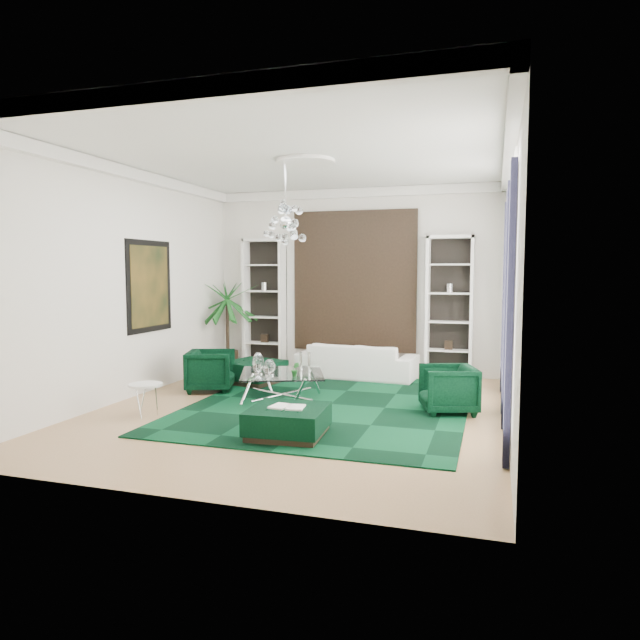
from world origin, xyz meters
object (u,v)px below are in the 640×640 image
(armchair_right, at_px, (448,389))
(palm, at_px, (227,312))
(coffee_table, at_px, (282,386))
(side_table, at_px, (146,400))
(ottoman_side, at_px, (254,372))
(armchair_left, at_px, (211,371))
(sofa, at_px, (357,361))
(ottoman_front, at_px, (288,422))

(armchair_right, xyz_separation_m, palm, (-4.81, 2.41, 0.87))
(armchair_right, bearing_deg, coffee_table, -108.93)
(side_table, bearing_deg, ottoman_side, 78.90)
(ottoman_side, bearing_deg, palm, 133.30)
(armchair_right, distance_m, ottoman_side, 3.87)
(armchair_left, distance_m, palm, 2.34)
(armchair_right, bearing_deg, armchair_left, -112.22)
(armchair_left, height_order, side_table, armchair_left)
(armchair_right, relative_size, ottoman_side, 0.83)
(sofa, height_order, ottoman_front, sofa)
(sofa, distance_m, ottoman_side, 2.06)
(ottoman_front, xyz_separation_m, palm, (-2.95, 4.27, 1.04))
(ottoman_side, distance_m, ottoman_front, 3.56)
(sofa, height_order, armchair_right, armchair_right)
(sofa, xyz_separation_m, ottoman_front, (0.09, -4.18, -0.15))
(ottoman_side, bearing_deg, coffee_table, -48.60)
(armchair_right, xyz_separation_m, ottoman_front, (-1.86, -1.86, -0.17))
(coffee_table, bearing_deg, ottoman_front, -67.05)
(ottoman_front, relative_size, palm, 0.39)
(ottoman_front, height_order, side_table, side_table)
(side_table, bearing_deg, sofa, 59.41)
(side_table, bearing_deg, coffee_table, 45.78)
(armchair_left, height_order, coffee_table, armchair_left)
(armchair_right, bearing_deg, side_table, -87.82)
(coffee_table, xyz_separation_m, palm, (-2.13, 2.34, 1.00))
(armchair_right, xyz_separation_m, side_table, (-4.21, -1.50, -0.13))
(armchair_left, relative_size, ottoman_side, 0.85)
(armchair_left, distance_m, side_table, 1.85)
(sofa, relative_size, armchair_right, 2.96)
(sofa, relative_size, armchair_left, 2.91)
(sofa, xyz_separation_m, palm, (-2.86, 0.09, 0.89))
(coffee_table, height_order, palm, palm)
(palm, bearing_deg, ottoman_side, -46.70)
(armchair_left, xyz_separation_m, side_table, (-0.08, -1.84, -0.13))
(ottoman_side, bearing_deg, ottoman_front, -59.36)
(coffee_table, xyz_separation_m, ottoman_front, (0.82, -1.93, -0.04))
(ottoman_side, bearing_deg, armchair_left, -117.96)
(armchair_left, xyz_separation_m, palm, (-0.68, 2.06, 0.87))
(ottoman_side, bearing_deg, sofa, 32.85)
(armchair_right, xyz_separation_m, coffee_table, (-2.68, 0.07, -0.13))
(sofa, bearing_deg, ottoman_side, 37.06)
(ottoman_front, distance_m, side_table, 2.37)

